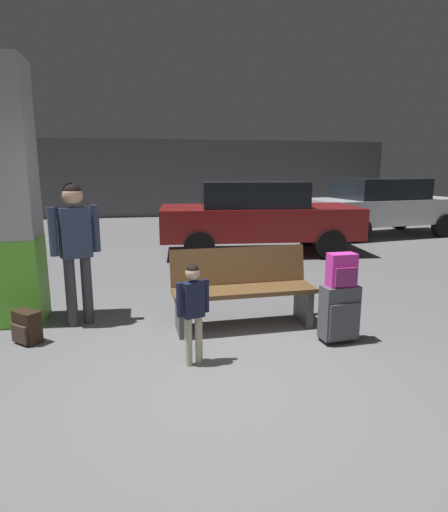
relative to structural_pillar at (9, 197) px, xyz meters
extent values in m
cube|color=slate|center=(2.07, 1.93, -1.51)|extent=(18.00, 18.00, 0.10)
cube|color=#565658|center=(2.07, 10.79, -0.06)|extent=(18.00, 0.12, 2.80)
cube|color=#66C633|center=(0.00, 0.00, -0.96)|extent=(0.57, 0.57, 1.00)
cube|color=#B2B2B2|center=(0.00, 0.00, 0.51)|extent=(0.56, 0.56, 1.95)
cube|color=brown|center=(2.55, -0.74, -1.02)|extent=(1.61, 0.48, 0.05)
cube|color=brown|center=(2.54, -0.49, -0.79)|extent=(1.60, 0.15, 0.42)
cube|color=#4C4C51|center=(1.83, -0.76, -1.26)|extent=(0.09, 0.40, 0.41)
cube|color=#4C4C51|center=(3.27, -0.72, -1.26)|extent=(0.09, 0.40, 0.41)
cube|color=#4C4C51|center=(3.42, -1.32, -1.14)|extent=(0.40, 0.23, 0.56)
cube|color=#4C4C51|center=(3.43, -1.43, -1.20)|extent=(0.34, 0.06, 0.36)
cube|color=#A5A5AA|center=(3.41, -1.24, -0.87)|extent=(0.14, 0.04, 0.02)
cylinder|color=black|center=(3.25, -1.25, -1.44)|extent=(0.02, 0.05, 0.04)
cylinder|color=black|center=(3.57, -1.22, -1.44)|extent=(0.02, 0.05, 0.04)
cube|color=#D833A5|center=(3.42, -1.32, -0.69)|extent=(0.28, 0.17, 0.34)
cube|color=#8E2B70|center=(3.42, -1.41, -0.74)|extent=(0.23, 0.04, 0.19)
cylinder|color=black|center=(3.42, -1.32, -0.53)|extent=(0.06, 0.03, 0.02)
cylinder|color=beige|center=(1.92, -1.52, -1.23)|extent=(0.07, 0.07, 0.46)
cylinder|color=beige|center=(1.82, -1.55, -1.23)|extent=(0.07, 0.07, 0.46)
cube|color=#191E38|center=(1.87, -1.54, -0.84)|extent=(0.21, 0.17, 0.33)
cylinder|color=#191E38|center=(2.00, -1.50, -0.82)|extent=(0.05, 0.05, 0.31)
cylinder|color=#191E38|center=(1.74, -1.58, -0.82)|extent=(0.05, 0.05, 0.31)
sphere|color=beige|center=(1.87, -1.54, -0.59)|extent=(0.13, 0.13, 0.13)
sphere|color=black|center=(1.87, -1.54, -0.57)|extent=(0.12, 0.12, 0.12)
cylinder|color=#E5D84C|center=(1.78, -1.47, -0.82)|extent=(0.06, 0.06, 0.10)
cylinder|color=red|center=(1.78, -1.47, -0.75)|extent=(0.01, 0.01, 0.06)
cylinder|color=#38383D|center=(0.80, -0.23, -1.07)|extent=(0.12, 0.12, 0.80)
cylinder|color=#38383D|center=(0.63, -0.30, -1.07)|extent=(0.12, 0.12, 0.80)
cube|color=#2D3851|center=(0.71, -0.26, -0.38)|extent=(0.37, 0.30, 0.56)
cylinder|color=#2D3851|center=(0.93, -0.17, -0.36)|extent=(0.09, 0.09, 0.54)
cylinder|color=#2D3851|center=(0.50, -0.35, -0.36)|extent=(0.09, 0.09, 0.54)
sphere|color=tan|center=(0.71, -0.26, 0.03)|extent=(0.23, 0.23, 0.23)
sphere|color=black|center=(0.71, -0.26, 0.06)|extent=(0.21, 0.21, 0.21)
cube|color=black|center=(0.24, -0.70, -1.29)|extent=(0.31, 0.31, 0.34)
cube|color=#423328|center=(0.18, -0.77, -1.34)|extent=(0.19, 0.18, 0.19)
cylinder|color=black|center=(0.24, -0.70, -1.14)|extent=(0.06, 0.06, 0.02)
cube|color=maroon|center=(3.91, 3.46, -0.79)|extent=(4.24, 2.08, 0.64)
cube|color=black|center=(3.76, 3.47, -0.21)|extent=(2.24, 1.73, 0.52)
cylinder|color=black|center=(5.28, 4.13, -1.16)|extent=(0.62, 0.26, 0.60)
cylinder|color=black|center=(5.13, 2.54, -1.16)|extent=(0.62, 0.26, 0.60)
cylinder|color=black|center=(2.69, 4.38, -1.16)|extent=(0.62, 0.26, 0.60)
cylinder|color=black|center=(2.54, 2.78, -1.16)|extent=(0.62, 0.26, 0.60)
cube|color=silver|center=(7.83, 5.12, -0.79)|extent=(4.29, 2.23, 0.64)
cube|color=black|center=(7.68, 5.10, -0.21)|extent=(2.28, 1.80, 0.52)
cylinder|color=black|center=(9.01, 6.09, -1.16)|extent=(0.62, 0.28, 0.60)
cylinder|color=black|center=(9.22, 4.50, -1.16)|extent=(0.62, 0.28, 0.60)
cylinder|color=black|center=(6.43, 5.74, -1.16)|extent=(0.62, 0.28, 0.60)
cylinder|color=black|center=(6.64, 4.16, -1.16)|extent=(0.62, 0.28, 0.60)
camera|label=1|loc=(1.43, -5.18, 0.32)|focal=29.78mm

